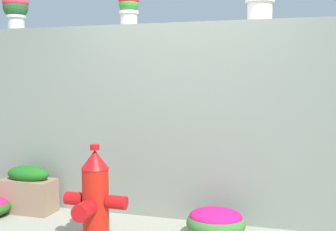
{
  "coord_description": "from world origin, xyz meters",
  "views": [
    {
      "loc": [
        1.14,
        -3.42,
        1.49
      ],
      "look_at": [
        -0.19,
        0.9,
        1.09
      ],
      "focal_mm": 46.66,
      "sensor_mm": 36.0,
      "label": 1
    }
  ],
  "objects_px": {
    "fire_hydrant": "(95,199)",
    "planter_box": "(29,190)",
    "potted_plant_0": "(16,8)",
    "potted_plant_1": "(129,7)",
    "flower_bush_right": "(216,221)"
  },
  "relations": [
    {
      "from": "fire_hydrant",
      "to": "planter_box",
      "type": "height_order",
      "value": "fire_hydrant"
    },
    {
      "from": "fire_hydrant",
      "to": "potted_plant_0",
      "type": "bearing_deg",
      "value": 145.57
    },
    {
      "from": "fire_hydrant",
      "to": "flower_bush_right",
      "type": "distance_m",
      "value": 1.14
    },
    {
      "from": "planter_box",
      "to": "fire_hydrant",
      "type": "bearing_deg",
      "value": -28.21
    },
    {
      "from": "potted_plant_0",
      "to": "potted_plant_1",
      "type": "relative_size",
      "value": 1.21
    },
    {
      "from": "fire_hydrant",
      "to": "planter_box",
      "type": "xyz_separation_m",
      "value": [
        -1.11,
        0.59,
        -0.15
      ]
    },
    {
      "from": "potted_plant_0",
      "to": "fire_hydrant",
      "type": "bearing_deg",
      "value": -34.43
    },
    {
      "from": "potted_plant_0",
      "to": "flower_bush_right",
      "type": "distance_m",
      "value": 3.41
    },
    {
      "from": "fire_hydrant",
      "to": "flower_bush_right",
      "type": "relative_size",
      "value": 1.6
    },
    {
      "from": "potted_plant_1",
      "to": "flower_bush_right",
      "type": "relative_size",
      "value": 0.64
    },
    {
      "from": "potted_plant_1",
      "to": "flower_bush_right",
      "type": "bearing_deg",
      "value": -28.47
    },
    {
      "from": "fire_hydrant",
      "to": "flower_bush_right",
      "type": "xyz_separation_m",
      "value": [
        1.02,
        0.45,
        -0.25
      ]
    },
    {
      "from": "potted_plant_1",
      "to": "potted_plant_0",
      "type": "bearing_deg",
      "value": 179.9
    },
    {
      "from": "potted_plant_0",
      "to": "fire_hydrant",
      "type": "height_order",
      "value": "potted_plant_0"
    },
    {
      "from": "potted_plant_0",
      "to": "fire_hydrant",
      "type": "distance_m",
      "value": 2.67
    }
  ]
}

